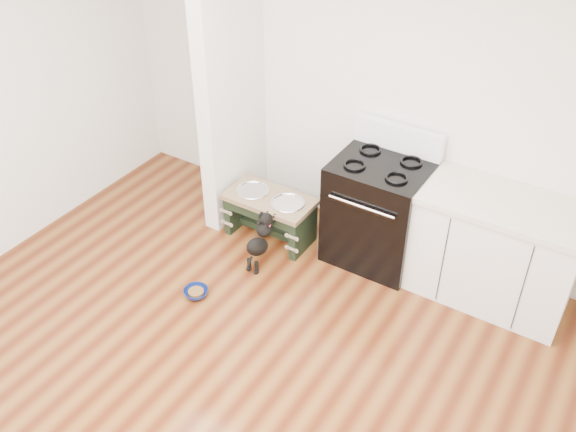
{
  "coord_description": "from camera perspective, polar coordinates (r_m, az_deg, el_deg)",
  "views": [
    {
      "loc": [
        1.91,
        -1.91,
        3.58
      ],
      "look_at": [
        -0.31,
        1.63,
        0.52
      ],
      "focal_mm": 40.0,
      "sensor_mm": 36.0,
      "label": 1
    }
  ],
  "objects": [
    {
      "name": "floor_bowl",
      "position": [
        5.25,
        -8.18,
        -6.75
      ],
      "size": [
        0.23,
        0.23,
        0.06
      ],
      "rotation": [
        0.0,
        0.0,
        0.16
      ],
      "color": "navy",
      "rests_on": "ground"
    },
    {
      "name": "partition_wall",
      "position": [
        5.53,
        -5.14,
        12.27
      ],
      "size": [
        0.15,
        0.8,
        2.7
      ],
      "primitive_type": "cube",
      "color": "silver",
      "rests_on": "ground"
    },
    {
      "name": "oven_range",
      "position": [
        5.38,
        8.05,
        0.57
      ],
      "size": [
        0.76,
        0.69,
        1.14
      ],
      "color": "black",
      "rests_on": "ground"
    },
    {
      "name": "cabinet_run",
      "position": [
        5.19,
        17.9,
        -2.93
      ],
      "size": [
        1.24,
        0.64,
        0.91
      ],
      "color": "silver",
      "rests_on": "ground"
    },
    {
      "name": "ground",
      "position": [
        4.49,
        -8.14,
        -17.29
      ],
      "size": [
        5.0,
        5.0,
        0.0
      ],
      "primitive_type": "plane",
      "color": "#491D0D",
      "rests_on": "ground"
    },
    {
      "name": "room_shell",
      "position": [
        3.34,
        -10.47,
        -0.45
      ],
      "size": [
        5.0,
        5.0,
        5.0
      ],
      "color": "silver",
      "rests_on": "ground"
    },
    {
      "name": "dog_feeder",
      "position": [
        5.63,
        -1.64,
        0.63
      ],
      "size": [
        0.78,
        0.42,
        0.45
      ],
      "color": "black",
      "rests_on": "ground"
    },
    {
      "name": "puppy",
      "position": [
        5.36,
        -2.52,
        -2.12
      ],
      "size": [
        0.14,
        0.4,
        0.48
      ],
      "color": "black",
      "rests_on": "ground"
    }
  ]
}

